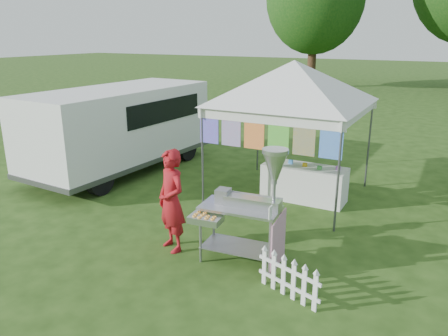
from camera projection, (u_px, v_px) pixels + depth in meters
The scene contains 7 objects.
ground at pixel (212, 262), 7.03m from camera, with size 120.00×120.00×0.00m, color #234012.
canopy_main at pixel (295, 61), 9.09m from camera, with size 4.24×4.24×3.45m.
donut_cart at pixel (253, 198), 6.65m from camera, with size 1.38×1.07×1.92m.
vendor at pixel (171, 201), 7.23m from camera, with size 0.64×0.42×1.75m, color #A3141B.
cargo_van at pixel (124, 126), 11.58m from camera, with size 2.38×5.37×2.19m.
picket_fence at pixel (288, 279), 6.03m from camera, with size 1.03×0.38×0.56m.
display_table at pixel (304, 183), 9.59m from camera, with size 1.80×0.70×0.77m, color white.
Camera 1 is at (3.14, -5.43, 3.53)m, focal length 35.00 mm.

